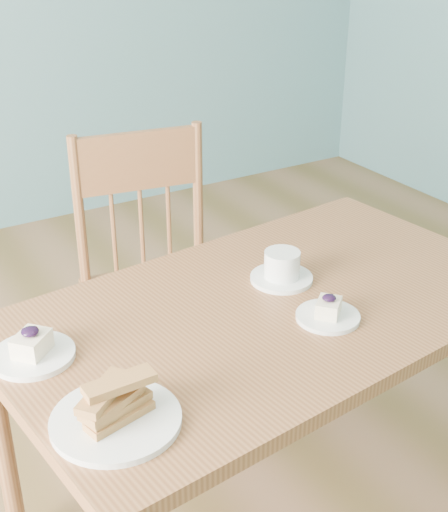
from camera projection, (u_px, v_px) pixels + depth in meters
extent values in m
cube|color=#915C37|center=(270.00, 310.00, 1.69)|extent=(1.34, 0.85, 0.04)
cylinder|color=#915C37|center=(5.00, 451.00, 1.74)|extent=(0.05, 0.05, 0.64)
cylinder|color=#915C37|center=(339.00, 305.00, 2.37)|extent=(0.05, 0.05, 0.64)
cube|color=#915C37|center=(160.00, 301.00, 2.18)|extent=(0.48, 0.47, 0.04)
cylinder|color=#915C37|center=(121.00, 407.00, 2.08)|extent=(0.03, 0.03, 0.41)
cylinder|color=#915C37|center=(236.00, 379.00, 2.19)|extent=(0.03, 0.03, 0.41)
cylinder|color=#915C37|center=(96.00, 346.00, 2.36)|extent=(0.03, 0.03, 0.41)
cylinder|color=#915C37|center=(198.00, 324.00, 2.48)|extent=(0.03, 0.03, 0.41)
cylinder|color=#915C37|center=(79.00, 211.00, 2.15)|extent=(0.03, 0.03, 0.47)
cylinder|color=#915C37|center=(198.00, 194.00, 2.27)|extent=(0.03, 0.03, 0.47)
cube|color=#915C37|center=(138.00, 161.00, 2.15)|extent=(0.36, 0.08, 0.18)
cylinder|color=#915C37|center=(114.00, 235.00, 2.23)|extent=(0.01, 0.01, 0.28)
cylinder|color=#915C37|center=(142.00, 230.00, 2.25)|extent=(0.01, 0.01, 0.28)
cylinder|color=#915C37|center=(169.00, 226.00, 2.28)|extent=(0.01, 0.01, 0.28)
cylinder|color=white|center=(328.00, 317.00, 1.61)|extent=(0.15, 0.15, 0.01)
cube|color=#FFE8C3|center=(328.00, 308.00, 1.60)|extent=(0.08, 0.08, 0.04)
ellipsoid|color=black|center=(329.00, 298.00, 1.59)|extent=(0.03, 0.03, 0.01)
sphere|color=black|center=(331.00, 296.00, 1.60)|extent=(0.01, 0.01, 0.01)
sphere|color=black|center=(325.00, 298.00, 1.59)|extent=(0.01, 0.01, 0.01)
sphere|color=black|center=(332.00, 299.00, 1.59)|extent=(0.01, 0.01, 0.01)
cylinder|color=white|center=(33.00, 355.00, 1.48)|extent=(0.17, 0.17, 0.01)
cube|color=#FFE8C3|center=(32.00, 344.00, 1.46)|extent=(0.10, 0.09, 0.04)
ellipsoid|color=black|center=(30.00, 332.00, 1.45)|extent=(0.04, 0.04, 0.02)
sphere|color=black|center=(35.00, 329.00, 1.46)|extent=(0.02, 0.02, 0.02)
sphere|color=black|center=(25.00, 331.00, 1.45)|extent=(0.02, 0.02, 0.02)
sphere|color=black|center=(33.00, 334.00, 1.44)|extent=(0.02, 0.02, 0.02)
cylinder|color=white|center=(281.00, 278.00, 1.78)|extent=(0.16, 0.16, 0.01)
cylinder|color=white|center=(282.00, 264.00, 1.76)|extent=(0.11, 0.11, 0.07)
cylinder|color=olive|center=(282.00, 255.00, 1.75)|extent=(0.08, 0.08, 0.00)
torus|color=white|center=(293.00, 258.00, 1.79)|extent=(0.05, 0.03, 0.05)
cylinder|color=white|center=(116.00, 420.00, 1.29)|extent=(0.24, 0.24, 0.01)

